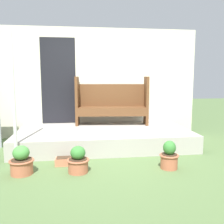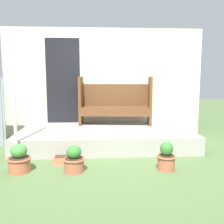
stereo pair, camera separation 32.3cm
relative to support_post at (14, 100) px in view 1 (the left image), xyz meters
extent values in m
plane|color=#516B3D|center=(1.53, 0.07, -1.07)|extent=(24.00, 24.00, 0.00)
cube|color=#A8A399|center=(1.56, 0.96, -0.90)|extent=(3.57, 1.78, 0.34)
cube|color=beige|center=(1.56, 1.88, 0.23)|extent=(4.77, 0.06, 2.60)
cube|color=black|center=(0.58, 1.84, 0.28)|extent=(0.80, 0.02, 2.00)
cylinder|color=silver|center=(0.00, 0.00, 0.00)|extent=(0.06, 0.06, 2.14)
cube|color=brown|center=(1.01, 1.57, -0.17)|extent=(0.10, 0.40, 1.11)
cube|color=brown|center=(2.60, 1.40, -0.17)|extent=(0.10, 0.40, 1.11)
cube|color=brown|center=(1.80, 1.48, -0.34)|extent=(1.57, 0.55, 0.04)
cube|color=brown|center=(1.79, 1.30, -0.43)|extent=(1.53, 0.19, 0.15)
cube|color=brown|center=(1.82, 1.66, -0.05)|extent=(1.53, 0.20, 0.52)
cylinder|color=#B26042|center=(0.19, -0.48, -0.96)|extent=(0.32, 0.32, 0.22)
torus|color=#B26042|center=(0.19, -0.48, -0.86)|extent=(0.37, 0.37, 0.02)
cylinder|color=#422D1E|center=(0.19, -0.48, -0.85)|extent=(0.30, 0.30, 0.01)
ellipsoid|color=#478C3D|center=(0.19, -0.48, -0.74)|extent=(0.24, 0.24, 0.22)
cylinder|color=#B26042|center=(1.02, -0.52, -0.97)|extent=(0.30, 0.30, 0.21)
torus|color=#B26042|center=(1.02, -0.52, -0.88)|extent=(0.34, 0.34, 0.02)
cylinder|color=#422D1E|center=(1.02, -0.52, -0.86)|extent=(0.28, 0.28, 0.01)
ellipsoid|color=#387A33|center=(1.02, -0.52, -0.76)|extent=(0.23, 0.23, 0.20)
cylinder|color=#B26042|center=(2.45, -0.55, -0.96)|extent=(0.27, 0.27, 0.23)
torus|color=#B26042|center=(2.45, -0.55, -0.86)|extent=(0.31, 0.31, 0.02)
cylinder|color=#422D1E|center=(2.45, -0.55, -0.84)|extent=(0.25, 0.25, 0.01)
ellipsoid|color=#387A33|center=(2.45, -0.55, -0.73)|extent=(0.20, 0.20, 0.22)
cube|color=#C67251|center=(0.85, -0.16, -1.01)|extent=(0.40, 0.19, 0.12)
cube|color=#422D1E|center=(0.85, -0.16, -0.95)|extent=(0.35, 0.17, 0.01)
camera|label=1|loc=(1.05, -4.20, 0.35)|focal=40.00mm
camera|label=2|loc=(1.37, -4.23, 0.35)|focal=40.00mm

